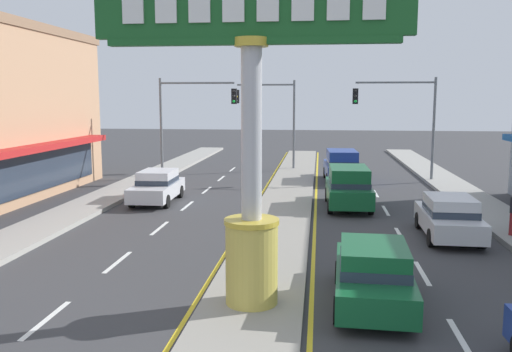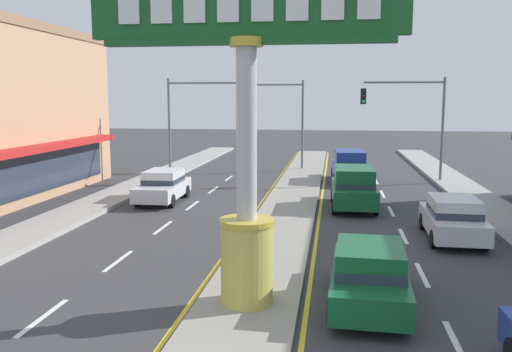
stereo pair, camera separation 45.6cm
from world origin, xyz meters
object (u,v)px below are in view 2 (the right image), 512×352
Objects in this scene: suv_kerb_right at (349,166)px; suv_far_left_oncoming at (354,187)px; traffic_light_left_side at (196,110)px; traffic_light_median_far at (281,110)px; sedan_far_right_lane at (163,186)px; sedan_near_right_lane at (369,274)px; traffic_light_right_side at (412,111)px; district_sign at (247,133)px; sedan_near_left_lane at (453,218)px.

suv_far_left_oncoming is at bearing -90.01° from suv_kerb_right.
traffic_light_left_side is 1.00× the size of traffic_light_median_far.
sedan_far_right_lane is at bearing -139.90° from suv_kerb_right.
suv_far_left_oncoming is 0.99× the size of suv_kerb_right.
sedan_near_right_lane is 0.94× the size of suv_far_left_oncoming.
district_sign is at bearing -107.33° from traffic_light_right_side.
traffic_light_left_side is 9.91m from suv_kerb_right.
traffic_light_right_side reaches higher than sedan_far_right_lane.
traffic_light_median_far is (4.75, 4.82, -0.05)m from traffic_light_left_side.
sedan_near_left_lane is (12.37, -5.40, 0.00)m from sedan_far_right_lane.
traffic_light_left_side is 12.94m from traffic_light_right_side.
traffic_light_left_side reaches higher than suv_far_left_oncoming.
traffic_light_right_side is at bearing 66.80° from suv_far_left_oncoming.
suv_kerb_right is at bearing -46.71° from traffic_light_median_far.
district_sign is 1.77× the size of sedan_near_right_lane.
sedan_near_left_lane is (12.66, -13.12, -3.46)m from traffic_light_left_side.
sedan_near_right_lane is (2.88, 0.56, -3.39)m from district_sign.
sedan_near_left_lane is at bearing 49.83° from district_sign.
sedan_far_right_lane is at bearing 156.41° from sedan_near_left_lane.
sedan_near_left_lane is at bearing -75.82° from suv_kerb_right.
traffic_light_right_side and traffic_light_median_far have the same top height.
traffic_light_right_side is (12.94, 0.28, 0.00)m from traffic_light_left_side.
traffic_light_median_far is 13.74m from sedan_far_right_lane.
traffic_light_right_side is 20.78m from sedan_near_right_lane.
district_sign is 1.25× the size of traffic_light_left_side.
traffic_light_median_far is 19.90m from sedan_near_left_lane.
district_sign reaches higher than suv_far_left_oncoming.
traffic_light_left_side is at bearing -178.74° from traffic_light_right_side.
sedan_near_right_lane is at bearing -90.02° from suv_far_left_oncoming.
sedan_far_right_lane is at bearing -109.58° from traffic_light_median_far.
suv_far_left_oncoming is at bearing 123.15° from sedan_near_left_lane.
sedan_near_left_lane is 6.03m from suv_far_left_oncoming.
traffic_light_left_side is 12.78m from suv_far_left_oncoming.
traffic_light_right_side is 15.37m from sedan_far_right_lane.
traffic_light_right_side is at bearing 79.91° from sedan_near_right_lane.
traffic_light_right_side is at bearing 5.79° from suv_kerb_right.
traffic_light_right_side is 9.37m from traffic_light_median_far.
traffic_light_left_side and traffic_light_median_far have the same top height.
district_sign is 25.33m from traffic_light_median_far.
sedan_near_right_lane is at bearing 11.05° from district_sign.
suv_far_left_oncoming is (9.36, -8.08, -3.26)m from traffic_light_left_side.
suv_kerb_right is at bearing 104.18° from sedan_near_left_lane.
traffic_light_left_side is at bearing 133.96° from sedan_near_left_lane.
traffic_light_left_side is at bearing 92.11° from sedan_far_right_lane.
sedan_near_left_lane is (6.18, 7.32, -3.39)m from district_sign.
sedan_far_right_lane is at bearing -147.68° from traffic_light_right_side.
sedan_far_right_lane is (-6.19, 12.73, -3.39)m from district_sign.
suv_kerb_right is at bearing 40.10° from sedan_far_right_lane.
traffic_light_median_far is 7.46m from suv_kerb_right.
sedan_far_right_lane is (-9.07, 12.16, 0.00)m from sedan_near_right_lane.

